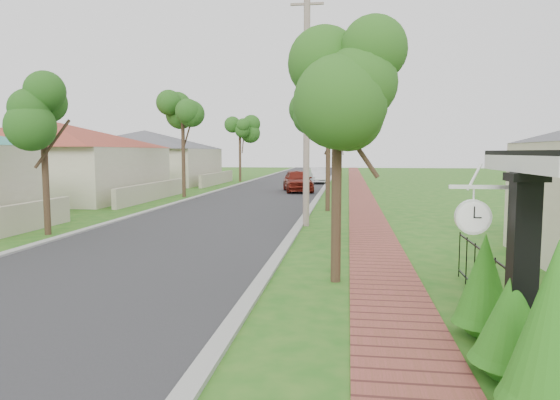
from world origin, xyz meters
The scene contains 16 objects.
ground centered at (0.00, 0.00, 0.00)m, with size 160.00×160.00×0.00m, color #1F6016.
road centered at (-3.00, 20.00, 0.00)m, with size 7.00×120.00×0.02m, color #28282B.
kerb_right centered at (0.65, 20.00, 0.00)m, with size 0.30×120.00×0.10m, color #9E9E99.
kerb_left centered at (-6.65, 20.00, 0.00)m, with size 0.30×120.00×0.10m, color #9E9E99.
sidewalk centered at (3.25, 20.00, 0.00)m, with size 1.50×120.00×0.03m, color #96433C.
porch_post centered at (4.55, -1.00, 1.12)m, with size 0.48×0.48×2.52m.
picket_fence centered at (4.90, 0.00, 0.53)m, with size 0.03×8.02×1.00m.
street_trees centered at (-2.87, 26.84, 4.54)m, with size 10.70×37.65×5.89m.
hedge_row centered at (4.45, -1.22, 0.81)m, with size 0.91×3.38×2.04m.
far_house_red centered at (-14.97, 20.00, 2.34)m, with size 15.56×15.56×4.60m.
far_house_grey centered at (-14.97, 34.00, 2.34)m, with size 15.56×15.56×4.60m.
parked_car_red centered at (-1.00, 26.81, 0.77)m, with size 1.82×4.52×1.54m, color maroon.
parked_car_white centered at (-0.11, 36.36, 0.69)m, with size 1.46×4.19×1.38m, color white.
near_tree centered at (2.20, 3.21, 3.91)m, with size 1.92×1.92×4.92m.
utility_pole centered at (0.90, 11.10, 4.27)m, with size 1.20×0.24×8.43m.
station_clock centered at (4.05, -0.60, 1.95)m, with size 0.76×0.13×0.64m.
Camera 1 is at (2.44, -7.29, 2.76)m, focal length 32.00 mm.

